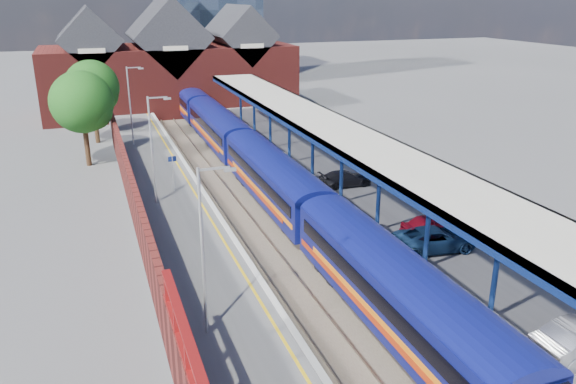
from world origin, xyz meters
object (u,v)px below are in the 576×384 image
object	(u,v)px
platform_sign	(173,167)
parked_car_blue	(435,239)
lamp_post_c	(154,144)
parked_car_dark	(345,178)
lamp_post_b	(206,242)
parked_car_red	(434,225)
lamp_post_d	(131,101)
train	(243,148)

from	to	relation	value
platform_sign	parked_car_blue	size ratio (longest dim) A/B	0.55
lamp_post_c	parked_car_blue	size ratio (longest dim) A/B	1.54
lamp_post_c	platform_sign	distance (m)	3.34
lamp_post_c	parked_car_dark	bearing A→B (deg)	-4.89
lamp_post_b	platform_sign	bearing A→B (deg)	85.67
parked_car_red	parked_car_blue	world-z (taller)	parked_car_red
lamp_post_d	platform_sign	bearing A→B (deg)	-84.44
parked_car_dark	lamp_post_b	bearing A→B (deg)	139.72
lamp_post_c	lamp_post_d	world-z (taller)	same
lamp_post_b	parked_car_dark	distance (m)	20.08
lamp_post_c	parked_car_dark	xyz separation A→B (m)	(13.04, -1.12, -3.43)
parked_car_red	parked_car_blue	xyz separation A→B (m)	(-0.98, -1.55, -0.02)
train	lamp_post_d	bearing A→B (deg)	132.98
lamp_post_b	lamp_post_d	bearing A→B (deg)	90.00
parked_car_red	parked_car_dark	world-z (taller)	parked_car_red
platform_sign	lamp_post_c	bearing A→B (deg)	-124.26
lamp_post_b	lamp_post_c	distance (m)	16.00
lamp_post_b	parked_car_dark	world-z (taller)	lamp_post_b
lamp_post_c	platform_sign	bearing A→B (deg)	55.74
lamp_post_d	platform_sign	world-z (taller)	lamp_post_d
parked_car_red	lamp_post_b	bearing A→B (deg)	111.28
lamp_post_d	parked_car_dark	xyz separation A→B (m)	(13.04, -17.12, -3.43)
platform_sign	lamp_post_b	bearing A→B (deg)	-94.33
train	lamp_post_c	world-z (taller)	lamp_post_c
lamp_post_d	platform_sign	distance (m)	14.25
lamp_post_c	lamp_post_d	bearing A→B (deg)	90.00
train	platform_sign	size ratio (longest dim) A/B	26.36
lamp_post_d	lamp_post_c	bearing A→B (deg)	-90.00
lamp_post_c	lamp_post_d	size ratio (longest dim) A/B	1.00
train	lamp_post_b	size ratio (longest dim) A/B	9.42
lamp_post_b	parked_car_red	distance (m)	15.29
lamp_post_b	lamp_post_c	size ratio (longest dim) A/B	1.00
platform_sign	lamp_post_d	bearing A→B (deg)	95.56
lamp_post_b	lamp_post_c	bearing A→B (deg)	90.00
lamp_post_c	train	bearing A→B (deg)	43.93
train	parked_car_red	size ratio (longest dim) A/B	17.23
lamp_post_d	parked_car_blue	world-z (taller)	lamp_post_d
train	platform_sign	distance (m)	8.57
lamp_post_b	train	bearing A→B (deg)	71.57
train	parked_car_blue	distance (m)	20.61
platform_sign	parked_car_red	xyz separation A→B (m)	(12.63, -12.82, -1.04)
train	lamp_post_c	bearing A→B (deg)	-136.07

